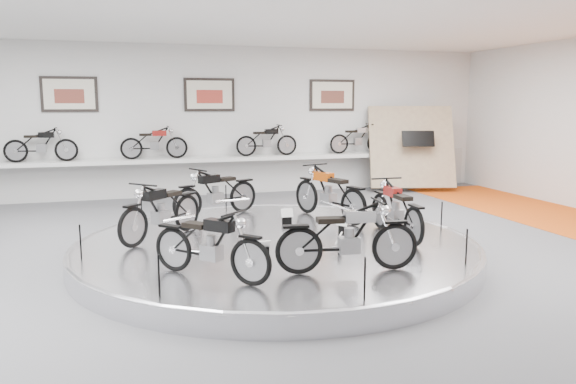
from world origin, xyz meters
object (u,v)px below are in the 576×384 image
object	(u,v)px
bike_a	(329,192)
bike_c	(161,210)
bike_f	(396,209)
bike_e	(348,237)
display_platform	(276,250)
bike_d	(210,244)
shelf	(212,159)
bike_b	(216,192)

from	to	relation	value
bike_a	bike_c	distance (m)	3.24
bike_a	bike_f	world-z (taller)	bike_a
bike_e	bike_f	world-z (taller)	bike_e
display_platform	bike_e	bearing A→B (deg)	-77.08
bike_a	bike_d	xyz separation A→B (m)	(-2.73, -3.02, -0.06)
shelf	bike_e	size ratio (longest dim) A/B	6.82
bike_a	bike_e	bearing A→B (deg)	144.07
bike_c	bike_e	bearing A→B (deg)	85.58
shelf	bike_f	bearing A→B (deg)	-73.73
display_platform	bike_d	bearing A→B (deg)	-128.48
bike_d	bike_a	bearing A→B (deg)	94.32
display_platform	bike_e	xyz separation A→B (m)	(0.44, -1.90, 0.62)
bike_f	bike_b	bearing A→B (deg)	47.67
bike_a	bike_c	size ratio (longest dim) A/B	1.06
display_platform	bike_b	distance (m)	2.35
bike_a	bike_f	distance (m)	1.76
bike_c	bike_e	world-z (taller)	bike_c
display_platform	shelf	bearing A→B (deg)	90.00
bike_b	bike_f	world-z (taller)	bike_b
bike_a	bike_c	world-z (taller)	bike_a
bike_b	bike_d	world-z (taller)	bike_b
bike_b	bike_d	bearing A→B (deg)	53.33
bike_a	bike_f	xyz separation A→B (m)	(0.54, -1.67, -0.04)
bike_c	bike_f	world-z (taller)	bike_c
bike_e	bike_f	bearing A→B (deg)	53.61
bike_b	bike_a	bearing A→B (deg)	131.83
display_platform	bike_f	bearing A→B (deg)	-8.95
bike_a	bike_e	world-z (taller)	bike_a
display_platform	bike_d	xyz separation A→B (m)	(-1.32, -1.66, 0.60)
display_platform	bike_c	distance (m)	1.97
bike_a	bike_e	xyz separation A→B (m)	(-0.98, -3.26, -0.04)
bike_c	bike_f	xyz separation A→B (m)	(3.71, -0.96, -0.01)
display_platform	bike_d	size ratio (longest dim) A/B	4.20
bike_f	bike_e	bearing A→B (deg)	138.06
display_platform	bike_b	world-z (taller)	bike_b
bike_c	shelf	bearing A→B (deg)	-151.96
display_platform	bike_c	bearing A→B (deg)	159.61
shelf	bike_e	bearing A→B (deg)	-86.99
bike_b	bike_e	size ratio (longest dim) A/B	1.02
shelf	bike_d	distance (m)	8.17
bike_b	bike_d	xyz separation A→B (m)	(-0.71, -3.83, -0.04)
bike_c	bike_d	distance (m)	2.35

